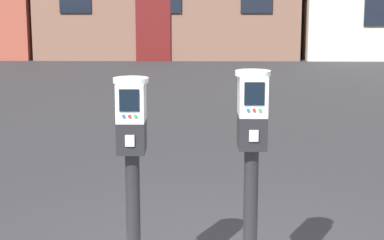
# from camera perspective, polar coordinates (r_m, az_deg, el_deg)

# --- Properties ---
(parking_meter_near_kerb) EXTENTS (0.22, 0.25, 1.29)m
(parking_meter_near_kerb) POSITION_cam_1_polar(r_m,az_deg,el_deg) (4.06, -5.26, -1.96)
(parking_meter_near_kerb) COLOR black
(parking_meter_near_kerb) RESTS_ON sidewalk_slab
(parking_meter_twin_adjacent) EXTENTS (0.22, 0.25, 1.34)m
(parking_meter_twin_adjacent) POSITION_cam_1_polar(r_m,az_deg,el_deg) (4.03, 5.23, -1.57)
(parking_meter_twin_adjacent) COLOR black
(parking_meter_twin_adjacent) RESTS_ON sidewalk_slab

